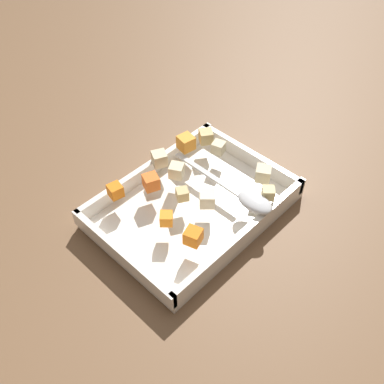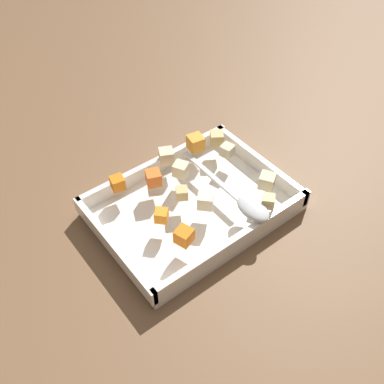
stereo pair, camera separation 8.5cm
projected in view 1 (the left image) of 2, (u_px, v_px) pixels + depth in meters
ground_plane at (190, 209)px, 0.90m from camera, size 4.00×4.00×0.00m
baking_dish at (192, 208)px, 0.88m from camera, size 0.37×0.26×0.05m
carrot_chunk_center at (166, 219)px, 0.80m from camera, size 0.03×0.03×0.02m
carrot_chunk_mid_right at (186, 143)px, 0.94m from camera, size 0.03×0.03×0.03m
carrot_chunk_mid_left at (151, 182)px, 0.86m from camera, size 0.04×0.04×0.03m
carrot_chunk_corner_nw at (193, 236)px, 0.77m from camera, size 0.03×0.03×0.03m
carrot_chunk_rim_edge at (115, 191)px, 0.85m from camera, size 0.03×0.03×0.03m
potato_chunk_corner_se at (205, 200)px, 0.83m from camera, size 0.04×0.04×0.03m
potato_chunk_back_center at (218, 147)px, 0.93m from camera, size 0.03×0.03×0.02m
potato_chunk_heap_top at (206, 137)px, 0.96m from camera, size 0.04×0.04×0.03m
potato_chunk_far_left at (268, 193)px, 0.84m from camera, size 0.03×0.03×0.02m
potato_chunk_corner_ne at (177, 171)px, 0.88m from camera, size 0.04×0.04×0.03m
potato_chunk_far_right at (182, 194)px, 0.84m from camera, size 0.03×0.03×0.02m
potato_chunk_under_handle at (263, 174)px, 0.88m from camera, size 0.04×0.04×0.03m
potato_chunk_near_right at (159, 159)px, 0.91m from camera, size 0.04×0.04×0.03m
serving_spoon at (249, 199)px, 0.84m from camera, size 0.04×0.24×0.02m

